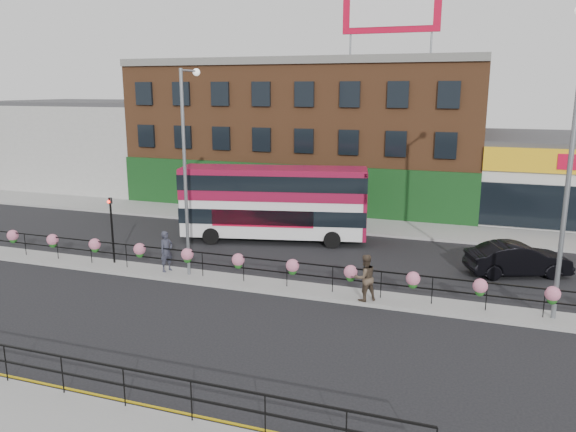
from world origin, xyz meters
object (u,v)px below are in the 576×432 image
(car, at_px, (518,259))
(pedestrian_a, at_px, (167,251))
(double_decker_bus, at_px, (274,196))
(lamp_column_west, at_px, (187,155))
(pedestrian_b, at_px, (365,278))
(lamp_column_east, at_px, (572,137))

(car, distance_m, pedestrian_a, 16.09)
(double_decker_bus, distance_m, lamp_column_west, 7.69)
(car, distance_m, lamp_column_west, 15.67)
(lamp_column_west, bearing_deg, car, 19.71)
(car, relative_size, pedestrian_a, 2.58)
(pedestrian_b, bearing_deg, lamp_column_west, -44.41)
(pedestrian_a, xyz_separation_m, lamp_column_east, (16.25, 0.23, 5.64))
(pedestrian_b, bearing_deg, car, -174.53)
(double_decker_bus, xyz_separation_m, pedestrian_b, (6.71, -7.70, -1.45))
(car, bearing_deg, pedestrian_a, 86.65)
(pedestrian_a, bearing_deg, double_decker_bus, -1.00)
(pedestrian_a, relative_size, pedestrian_b, 1.00)
(car, xyz_separation_m, lamp_column_east, (1.02, -4.95, 5.97))
(pedestrian_b, xyz_separation_m, lamp_column_east, (6.91, 0.84, 5.63))
(pedestrian_a, height_order, lamp_column_east, lamp_column_east)
(double_decker_bus, relative_size, car, 2.17)
(car, bearing_deg, double_decker_bus, 59.28)
(lamp_column_west, distance_m, lamp_column_east, 15.12)
(lamp_column_east, bearing_deg, lamp_column_west, -179.69)
(pedestrian_a, relative_size, lamp_column_west, 0.21)
(car, distance_m, pedestrian_b, 8.27)
(pedestrian_a, height_order, lamp_column_west, lamp_column_west)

